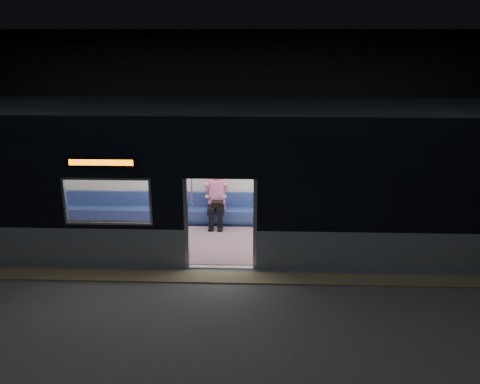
{
  "coord_description": "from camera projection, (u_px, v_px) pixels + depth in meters",
  "views": [
    {
      "loc": [
        0.79,
        -9.05,
        5.02
      ],
      "look_at": [
        0.37,
        2.3,
        1.35
      ],
      "focal_mm": 38.0,
      "sensor_mm": 36.0,
      "label": 1
    }
  ],
  "objects": [
    {
      "name": "metro_car",
      "position": [
        225.0,
        169.0,
        12.03
      ],
      "size": [
        18.0,
        3.04,
        3.35
      ],
      "color": "#8894A2",
      "rests_on": "station_floor"
    },
    {
      "name": "tactile_strip",
      "position": [
        219.0,
        278.0,
        10.7
      ],
      "size": [
        22.8,
        0.5,
        0.03
      ],
      "primitive_type": "cube",
      "color": "#8C7F59",
      "rests_on": "station_floor"
    },
    {
      "name": "passenger",
      "position": [
        217.0,
        195.0,
        13.3
      ],
      "size": [
        0.47,
        0.79,
        1.49
      ],
      "rotation": [
        0.0,
        0.0,
        0.1
      ],
      "color": "black",
      "rests_on": "metro_car"
    },
    {
      "name": "handbag",
      "position": [
        217.0,
        204.0,
        13.1
      ],
      "size": [
        0.34,
        0.31,
        0.14
      ],
      "primitive_type": "cube",
      "rotation": [
        0.0,
        0.0,
        -0.26
      ],
      "color": "black",
      "rests_on": "passenger"
    },
    {
      "name": "station_floor",
      "position": [
        217.0,
        291.0,
        10.18
      ],
      "size": [
        24.0,
        14.0,
        0.01
      ],
      "primitive_type": "cube",
      "color": "#47494C",
      "rests_on": "ground"
    },
    {
      "name": "transit_map",
      "position": [
        419.0,
        172.0,
        13.23
      ],
      "size": [
        0.91,
        0.03,
        0.59
      ],
      "primitive_type": "cube",
      "color": "white",
      "rests_on": "metro_car"
    },
    {
      "name": "station_envelope",
      "position": [
        214.0,
        108.0,
        9.06
      ],
      "size": [
        24.0,
        14.0,
        5.0
      ],
      "color": "black",
      "rests_on": "station_floor"
    }
  ]
}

